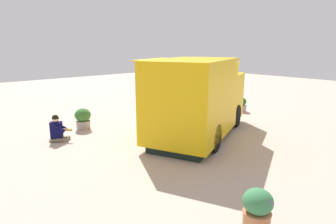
{
  "coord_description": "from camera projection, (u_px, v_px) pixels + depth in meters",
  "views": [
    {
      "loc": [
        6.73,
        -7.61,
        3.01
      ],
      "look_at": [
        -0.5,
        -1.1,
        0.72
      ],
      "focal_mm": 30.16,
      "sensor_mm": 36.0,
      "label": 1
    }
  ],
  "objects": [
    {
      "name": "ground_plane",
      "position": [
        199.0,
        128.0,
        10.52
      ],
      "size": [
        40.0,
        40.0,
        0.0
      ],
      "primitive_type": "plane",
      "color": "#BEA898"
    },
    {
      "name": "food_truck",
      "position": [
        199.0,
        100.0,
        9.43
      ],
      "size": [
        3.78,
        5.37,
        2.61
      ],
      "color": "#E5B310",
      "rests_on": "ground_plane"
    },
    {
      "name": "person_customer",
      "position": [
        58.0,
        131.0,
        9.08
      ],
      "size": [
        0.69,
        0.74,
        0.87
      ],
      "color": "#7B705A",
      "rests_on": "ground_plane"
    },
    {
      "name": "planter_flowering_near",
      "position": [
        241.0,
        104.0,
        13.22
      ],
      "size": [
        0.51,
        0.51,
        0.66
      ],
      "color": "#A29296",
      "rests_on": "ground_plane"
    },
    {
      "name": "planter_flowering_far",
      "position": [
        258.0,
        208.0,
        4.73
      ],
      "size": [
        0.51,
        0.51,
        0.69
      ],
      "color": "#BA7749",
      "rests_on": "ground_plane"
    },
    {
      "name": "planter_flowering_side",
      "position": [
        83.0,
        118.0,
        10.39
      ],
      "size": [
        0.58,
        0.58,
        0.77
      ],
      "color": "#A2948E",
      "rests_on": "ground_plane"
    },
    {
      "name": "plaza_bench",
      "position": [
        192.0,
        100.0,
        14.15
      ],
      "size": [
        1.05,
        1.87,
        0.47
      ],
      "color": "brown",
      "rests_on": "ground_plane"
    }
  ]
}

